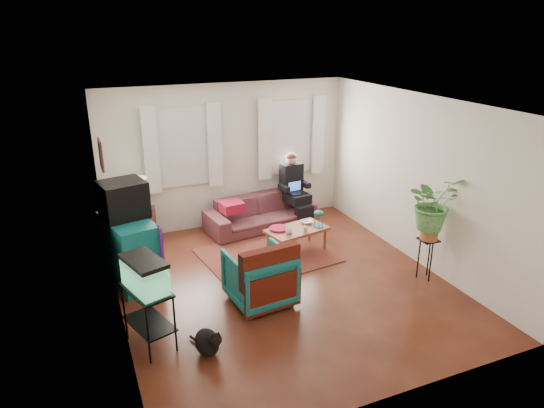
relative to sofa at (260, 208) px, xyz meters
name	(u,v)px	position (x,y,z in m)	size (l,w,h in m)	color
floor	(283,284)	(-0.46, -2.05, -0.39)	(4.50, 5.00, 0.01)	#4F2B14
ceiling	(284,103)	(-0.46, -2.05, 2.21)	(4.50, 5.00, 0.01)	white
wall_back	(227,156)	(-0.46, 0.45, 0.91)	(4.50, 0.01, 2.60)	silver
wall_front	(395,286)	(-0.46, -4.55, 0.91)	(4.50, 0.01, 2.60)	silver
wall_left	(111,225)	(-2.71, -2.05, 0.91)	(0.01, 5.00, 2.60)	silver
wall_right	(418,180)	(1.79, -2.05, 0.91)	(0.01, 5.00, 2.60)	silver
window_left	(183,147)	(-1.26, 0.43, 1.16)	(1.08, 0.04, 1.38)	white
window_right	(290,137)	(0.79, 0.43, 1.16)	(1.08, 0.04, 1.38)	white
curtains_left	(184,148)	(-1.26, 0.35, 1.16)	(1.36, 0.06, 1.50)	white
curtains_right	(292,138)	(0.79, 0.35, 1.16)	(1.36, 0.06, 1.50)	white
picture_frame	(102,155)	(-2.68, -1.20, 1.56)	(0.04, 0.32, 0.40)	#3D2616
area_rug	(267,255)	(-0.33, -1.12, -0.38)	(2.00, 1.60, 0.01)	brown
sofa	(260,208)	(0.00, 0.00, 0.00)	(2.00, 0.79, 0.78)	brown
seated_person	(294,191)	(0.72, 0.09, 0.20)	(0.50, 0.62, 1.19)	black
side_table	(142,227)	(-2.11, 0.15, -0.08)	(0.42, 0.42, 0.62)	#3E2217
table_lamp	(138,195)	(-2.11, 0.15, 0.49)	(0.32, 0.32, 0.56)	white
dresser	(130,250)	(-2.45, -1.10, 0.10)	(0.54, 1.08, 0.97)	#104C60
crt_tv	(123,199)	(-2.46, -0.99, 0.84)	(0.60, 0.54, 0.52)	black
aquarium_stand	(149,318)	(-2.46, -2.75, -0.02)	(0.37, 0.67, 0.74)	black
aquarium	(145,274)	(-2.46, -2.75, 0.55)	(0.33, 0.61, 0.39)	#7FD899
black_cat	(207,340)	(-1.90, -3.16, -0.21)	(0.27, 0.42, 0.35)	black
armchair	(259,274)	(-0.94, -2.35, 0.01)	(0.79, 0.74, 0.81)	#137575
serape_throw	(271,273)	(-0.91, -2.66, 0.18)	(0.82, 0.19, 0.67)	#9E0A0A
coffee_table	(297,240)	(0.18, -1.16, -0.19)	(0.99, 0.54, 0.41)	brown
cup_a	(289,231)	(-0.02, -1.29, 0.06)	(0.11, 0.11, 0.09)	white
cup_b	(305,229)	(0.26, -1.31, 0.06)	(0.09, 0.09, 0.08)	beige
bowl	(307,222)	(0.43, -1.02, 0.04)	(0.19, 0.19, 0.05)	white
snack_tray	(279,229)	(-0.11, -1.08, 0.04)	(0.31, 0.31, 0.04)	#B21414
birdcage	(319,219)	(0.54, -1.23, 0.16)	(0.16, 0.16, 0.29)	#115B6B
plant_stand	(426,259)	(1.54, -2.71, -0.08)	(0.27, 0.27, 0.63)	black
potted_plant	(432,211)	(1.54, -2.71, 0.68)	(0.72, 0.62, 0.80)	#599947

